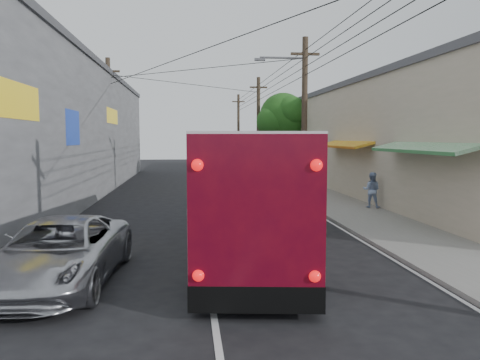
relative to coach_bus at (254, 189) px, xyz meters
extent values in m
plane|color=black|center=(-1.48, -4.10, -1.71)|extent=(120.00, 120.00, 0.00)
cube|color=slate|center=(5.02, 15.90, -1.65)|extent=(3.00, 80.00, 0.12)
cube|color=#C3B29B|center=(9.52, 17.90, 1.29)|extent=(6.00, 40.00, 6.00)
cube|color=#4C4C51|center=(9.52, 17.90, 4.39)|extent=(6.20, 40.00, 0.30)
cube|color=#1B7B2F|center=(6.22, 1.90, 1.19)|extent=(1.39, 6.00, 0.46)
cube|color=orange|center=(6.22, 9.90, 1.19)|extent=(1.39, 6.00, 0.46)
cube|color=#1B7B2F|center=(6.22, 17.90, 1.19)|extent=(1.39, 6.00, 0.46)
cube|color=orange|center=(6.22, 25.90, 1.19)|extent=(1.39, 6.00, 0.46)
cube|color=#1B7B2F|center=(6.22, 33.90, 1.19)|extent=(1.39, 6.00, 0.46)
cube|color=gray|center=(-9.98, 13.90, 1.79)|extent=(7.00, 36.00, 7.00)
cube|color=#4C4C51|center=(-9.98, 13.90, 5.39)|extent=(7.20, 36.00, 0.30)
cube|color=yellow|center=(-6.53, -0.10, 2.49)|extent=(0.12, 3.50, 1.00)
cube|color=#1433A5|center=(-6.53, 5.90, 1.89)|extent=(0.12, 2.20, 1.40)
cube|color=yellow|center=(-6.53, 15.90, 2.79)|extent=(0.12, 4.00, 0.90)
cylinder|color=#473828|center=(3.72, 8.90, 2.29)|extent=(0.28, 0.28, 8.00)
cube|color=#473828|center=(3.72, 8.90, 5.49)|extent=(1.40, 0.12, 0.12)
cylinder|color=#473828|center=(3.72, 23.90, 2.29)|extent=(0.28, 0.28, 8.00)
cube|color=#473828|center=(3.72, 23.90, 5.49)|extent=(1.40, 0.12, 0.12)
cylinder|color=#473828|center=(3.72, 38.90, 2.29)|extent=(0.28, 0.28, 8.00)
cube|color=#473828|center=(3.72, 38.90, 5.49)|extent=(1.40, 0.12, 0.12)
cylinder|color=#473828|center=(-6.68, 15.90, 2.29)|extent=(0.28, 0.28, 8.00)
cube|color=#473828|center=(-6.68, 15.90, 5.49)|extent=(1.40, 0.12, 0.12)
cylinder|color=#59595E|center=(2.62, 8.90, 5.29)|extent=(2.20, 0.10, 0.10)
cube|color=#59595E|center=(1.52, 8.90, 5.19)|extent=(0.50, 0.18, 0.12)
cylinder|color=#3F2B19|center=(5.32, 21.90, 0.29)|extent=(0.44, 0.44, 4.00)
sphere|color=#1C4412|center=(5.32, 21.90, 3.09)|extent=(3.60, 3.60, 3.60)
sphere|color=#1C4412|center=(6.32, 22.50, 2.49)|extent=(2.60, 2.60, 2.60)
sphere|color=#1C4412|center=(4.42, 21.50, 2.69)|extent=(2.40, 2.40, 2.40)
sphere|color=#1C4412|center=(5.72, 20.90, 3.49)|extent=(2.20, 2.20, 2.20)
sphere|color=#1C4412|center=(5.02, 22.80, 3.29)|extent=(2.00, 2.00, 2.00)
cube|color=silver|center=(-0.01, -0.10, -0.63)|extent=(3.84, 11.57, 1.80)
cube|color=black|center=(0.05, 0.37, 0.70)|extent=(3.61, 9.69, 0.95)
cube|color=silver|center=(-0.01, -0.10, 1.36)|extent=(3.84, 11.57, 0.47)
cube|color=maroon|center=(-0.76, -5.74, 0.18)|extent=(2.34, 0.38, 2.74)
cube|color=black|center=(-0.76, -5.74, -1.29)|extent=(2.36, 0.41, 0.47)
sphere|color=red|center=(-1.75, -5.64, -0.86)|extent=(0.21, 0.21, 0.21)
sphere|color=red|center=(0.22, -5.90, -0.86)|extent=(0.21, 0.21, 0.21)
sphere|color=red|center=(-1.75, -5.64, 1.03)|extent=(0.21, 0.21, 0.21)
sphere|color=red|center=(0.22, -5.90, 1.03)|extent=(0.21, 0.21, 0.21)
cylinder|color=black|center=(-1.71, -3.88, -1.24)|extent=(0.41, 0.98, 0.95)
cylinder|color=black|center=(0.63, -4.19, -1.24)|extent=(0.41, 0.98, 0.95)
cylinder|color=black|center=(-0.81, 2.87, -1.24)|extent=(0.41, 0.98, 0.95)
cylinder|color=black|center=(1.53, 2.56, -1.24)|extent=(0.41, 0.98, 0.95)
cylinder|color=black|center=(-0.62, 4.28, -1.24)|extent=(0.41, 0.98, 0.95)
cylinder|color=black|center=(1.72, 3.97, -1.24)|extent=(0.41, 0.98, 0.95)
imported|color=#B9B9C0|center=(-4.73, -3.10, -1.00)|extent=(2.68, 5.26, 1.42)
imported|color=gray|center=(2.42, 12.53, -0.93)|extent=(2.35, 5.46, 1.57)
imported|color=#29282D|center=(3.12, 18.78, -0.89)|extent=(2.49, 5.04, 1.65)
imported|color=black|center=(3.12, 27.21, -0.99)|extent=(2.02, 4.52, 1.44)
imported|color=pink|center=(3.92, 7.99, -0.69)|extent=(0.73, 0.56, 1.80)
imported|color=#8BA0CA|center=(6.12, 6.23, -0.81)|extent=(0.95, 0.87, 1.56)
camera|label=1|loc=(-1.90, -13.48, 1.49)|focal=35.00mm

